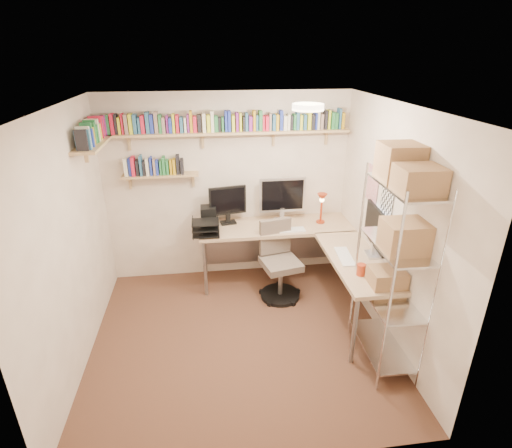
{
  "coord_description": "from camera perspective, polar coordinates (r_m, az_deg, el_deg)",
  "views": [
    {
      "loc": [
        -0.29,
        -3.57,
        2.96
      ],
      "look_at": [
        0.25,
        0.55,
        1.13
      ],
      "focal_mm": 28.0,
      "sensor_mm": 36.0,
      "label": 1
    }
  ],
  "objects": [
    {
      "name": "corner_desk",
      "position": [
        5.07,
        4.5,
        -1.39
      ],
      "size": [
        2.2,
        2.1,
        1.43
      ],
      "color": "tan",
      "rests_on": "ground"
    },
    {
      "name": "wall_shelves",
      "position": [
        4.96,
        -9.23,
        12.59
      ],
      "size": [
        3.12,
        1.09,
        0.8
      ],
      "color": "tan",
      "rests_on": "ground"
    },
    {
      "name": "office_chair",
      "position": [
        5.12,
        3.3,
        -6.0
      ],
      "size": [
        0.54,
        0.55,
        1.01
      ],
      "rotation": [
        0.0,
        0.0,
        0.22
      ],
      "color": "black",
      "rests_on": "ground"
    },
    {
      "name": "room_shell",
      "position": [
        3.85,
        -2.6,
        2.23
      ],
      "size": [
        3.24,
        3.04,
        2.52
      ],
      "color": "#C3B09E",
      "rests_on": "ground"
    },
    {
      "name": "wire_rack",
      "position": [
        3.81,
        19.83,
        -0.25
      ],
      "size": [
        0.44,
        0.87,
        2.21
      ],
      "rotation": [
        0.0,
        0.0,
        -0.03
      ],
      "color": "silver",
      "rests_on": "ground"
    },
    {
      "name": "ground",
      "position": [
        4.65,
        -2.29,
        -15.85
      ],
      "size": [
        3.2,
        3.2,
        0.0
      ],
      "primitive_type": "plane",
      "color": "#482A1F",
      "rests_on": "ground"
    }
  ]
}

